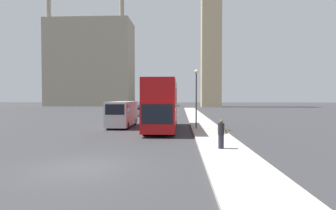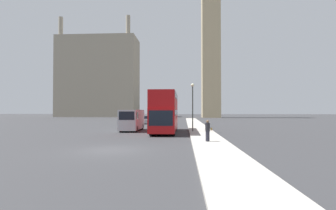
{
  "view_description": "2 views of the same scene",
  "coord_description": "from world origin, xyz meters",
  "px_view_note": "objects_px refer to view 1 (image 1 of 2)",
  "views": [
    {
      "loc": [
        3.99,
        -10.54,
        2.89
      ],
      "look_at": [
        2.84,
        13.55,
        2.21
      ],
      "focal_mm": 28.0,
      "sensor_mm": 36.0,
      "label": 1
    },
    {
      "loc": [
        4.44,
        -15.88,
        2.45
      ],
      "look_at": [
        2.24,
        20.15,
        3.17
      ],
      "focal_mm": 28.0,
      "sensor_mm": 36.0,
      "label": 2
    }
  ],
  "objects_px": {
    "white_van": "(122,113)",
    "red_double_decker_bus": "(162,103)",
    "street_lamp": "(196,89)",
    "parked_sedan": "(140,112)",
    "pedestrian": "(221,134)",
    "clock_tower": "(211,8)"
  },
  "relations": [
    {
      "from": "parked_sedan",
      "to": "red_double_decker_bus",
      "type": "bearing_deg",
      "value": -75.16
    },
    {
      "from": "red_double_decker_bus",
      "to": "parked_sedan",
      "type": "bearing_deg",
      "value": 104.84
    },
    {
      "from": "clock_tower",
      "to": "white_van",
      "type": "relative_size",
      "value": 9.76
    },
    {
      "from": "parked_sedan",
      "to": "clock_tower",
      "type": "bearing_deg",
      "value": 68.5
    },
    {
      "from": "white_van",
      "to": "red_double_decker_bus",
      "type": "bearing_deg",
      "value": -26.8
    },
    {
      "from": "clock_tower",
      "to": "pedestrian",
      "type": "distance_m",
      "value": 74.2
    },
    {
      "from": "red_double_decker_bus",
      "to": "white_van",
      "type": "height_order",
      "value": "red_double_decker_bus"
    },
    {
      "from": "clock_tower",
      "to": "parked_sedan",
      "type": "distance_m",
      "value": 52.46
    },
    {
      "from": "street_lamp",
      "to": "white_van",
      "type": "bearing_deg",
      "value": 162.97
    },
    {
      "from": "clock_tower",
      "to": "parked_sedan",
      "type": "bearing_deg",
      "value": -111.5
    },
    {
      "from": "clock_tower",
      "to": "white_van",
      "type": "distance_m",
      "value": 65.2
    },
    {
      "from": "clock_tower",
      "to": "parked_sedan",
      "type": "relative_size",
      "value": 13.33
    },
    {
      "from": "clock_tower",
      "to": "parked_sedan",
      "type": "xyz_separation_m",
      "value": [
        -15.83,
        -40.2,
        -29.76
      ]
    },
    {
      "from": "street_lamp",
      "to": "parked_sedan",
      "type": "relative_size",
      "value": 1.17
    },
    {
      "from": "red_double_decker_bus",
      "to": "pedestrian",
      "type": "bearing_deg",
      "value": -67.52
    },
    {
      "from": "pedestrian",
      "to": "parked_sedan",
      "type": "relative_size",
      "value": 0.35
    },
    {
      "from": "red_double_decker_bus",
      "to": "parked_sedan",
      "type": "height_order",
      "value": "red_double_decker_bus"
    },
    {
      "from": "street_lamp",
      "to": "pedestrian",
      "type": "bearing_deg",
      "value": -84.99
    },
    {
      "from": "pedestrian",
      "to": "red_double_decker_bus",
      "type": "bearing_deg",
      "value": 112.48
    },
    {
      "from": "parked_sedan",
      "to": "street_lamp",
      "type": "bearing_deg",
      "value": -66.8
    },
    {
      "from": "clock_tower",
      "to": "pedestrian",
      "type": "xyz_separation_m",
      "value": [
        -7.16,
        -67.72,
        -29.48
      ]
    },
    {
      "from": "white_van",
      "to": "street_lamp",
      "type": "bearing_deg",
      "value": -17.03
    }
  ]
}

